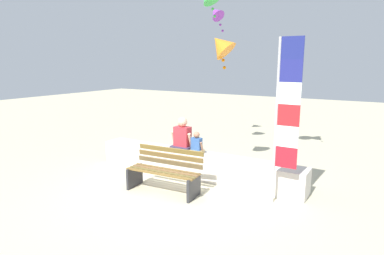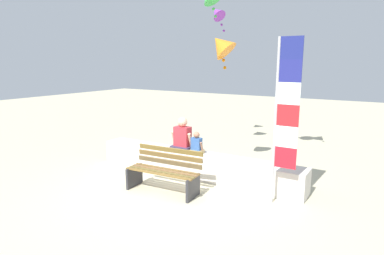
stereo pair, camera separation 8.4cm
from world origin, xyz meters
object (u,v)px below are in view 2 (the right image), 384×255
object	(u,v)px
person_adult	(183,138)
flag_banner	(284,111)
kite_purple	(217,13)
kite_orange	(221,45)
park_bench	(164,172)
person_child	(196,145)

from	to	relation	value
person_adult	flag_banner	size ratio (longest dim) A/B	0.27
person_adult	kite_purple	distance (m)	4.77
kite_orange	park_bench	bearing A→B (deg)	-99.60
person_child	flag_banner	bearing A→B (deg)	-13.09
park_bench	person_child	size ratio (longest dim) A/B	3.09
park_bench	kite_purple	xyz separation A→B (m)	(-1.11, 4.42, 3.79)
person_child	kite_purple	bearing A→B (deg)	110.43
person_adult	kite_purple	xyz separation A→B (m)	(-0.85, 3.32, 3.31)
park_bench	person_child	distance (m)	1.17
park_bench	person_adult	bearing A→B (deg)	103.57
kite_orange	kite_purple	size ratio (longest dim) A/B	1.09
park_bench	person_adult	world-z (taller)	person_adult
flag_banner	park_bench	bearing A→B (deg)	-164.88
kite_orange	person_adult	bearing A→B (deg)	-126.81
flag_banner	kite_orange	bearing A→B (deg)	146.55
kite_orange	kite_purple	bearing A→B (deg)	119.46
kite_purple	flag_banner	bearing A→B (deg)	-48.56
person_child	kite_purple	distance (m)	4.93
person_child	kite_orange	xyz separation A→B (m)	(0.20, 0.78, 2.30)
flag_banner	person_adult	bearing A→B (deg)	168.88
park_bench	kite_orange	world-z (taller)	kite_orange
person_child	kite_purple	xyz separation A→B (m)	(-1.24, 3.32, 3.43)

